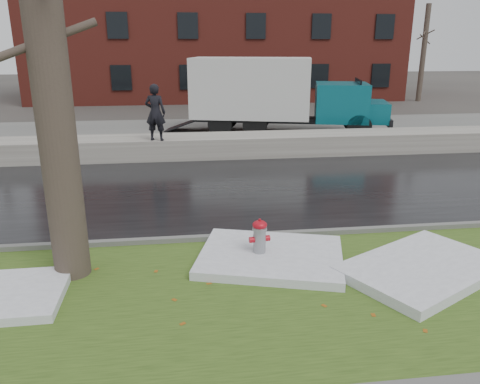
{
  "coord_description": "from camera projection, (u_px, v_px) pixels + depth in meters",
  "views": [
    {
      "loc": [
        -0.93,
        -7.88,
        3.89
      ],
      "look_at": [
        0.23,
        1.16,
        1.0
      ],
      "focal_mm": 35.0,
      "sensor_mm": 36.0,
      "label": 1
    }
  ],
  "objects": [
    {
      "name": "ground",
      "position": [
        236.0,
        262.0,
        8.74
      ],
      "size": [
        120.0,
        120.0,
        0.0
      ],
      "primitive_type": "plane",
      "color": "#47423D",
      "rests_on": "ground"
    },
    {
      "name": "verge",
      "position": [
        245.0,
        295.0,
        7.55
      ],
      "size": [
        60.0,
        4.5,
        0.04
      ],
      "primitive_type": "cube",
      "color": "#2E4717",
      "rests_on": "ground"
    },
    {
      "name": "road",
      "position": [
        216.0,
        190.0,
        12.99
      ],
      "size": [
        60.0,
        7.0,
        0.03
      ],
      "primitive_type": "cube",
      "color": "black",
      "rests_on": "ground"
    },
    {
      "name": "parking_lot",
      "position": [
        201.0,
        134.0,
        21.02
      ],
      "size": [
        60.0,
        9.0,
        0.03
      ],
      "primitive_type": "cube",
      "color": "slate",
      "rests_on": "ground"
    },
    {
      "name": "curb",
      "position": [
        230.0,
        238.0,
        9.66
      ],
      "size": [
        60.0,
        0.15,
        0.14
      ],
      "primitive_type": "cube",
      "color": "slate",
      "rests_on": "ground"
    },
    {
      "name": "snowbank",
      "position": [
        207.0,
        146.0,
        16.85
      ],
      "size": [
        60.0,
        1.6,
        0.75
      ],
      "primitive_type": "cube",
      "color": "#A7A399",
      "rests_on": "ground"
    },
    {
      "name": "brick_building",
      "position": [
        215.0,
        29.0,
        35.83
      ],
      "size": [
        26.0,
        12.0,
        10.0
      ],
      "primitive_type": "cube",
      "color": "maroon",
      "rests_on": "ground"
    },
    {
      "name": "bg_tree_center",
      "position": [
        102.0,
        53.0,
        31.58
      ],
      "size": [
        1.4,
        1.62,
        6.5
      ],
      "color": "brown",
      "rests_on": "ground"
    },
    {
      "name": "bg_tree_right",
      "position": [
        424.0,
        52.0,
        32.36
      ],
      "size": [
        1.4,
        1.62,
        6.5
      ],
      "color": "brown",
      "rests_on": "ground"
    },
    {
      "name": "fire_hydrant",
      "position": [
        259.0,
        238.0,
        8.61
      ],
      "size": [
        0.4,
        0.35,
        0.81
      ],
      "rotation": [
        0.0,
        0.0,
        0.14
      ],
      "color": "gray",
      "rests_on": "verge"
    },
    {
      "name": "tree",
      "position": [
        46.0,
        46.0,
        7.08
      ],
      "size": [
        1.52,
        1.76,
        7.6
      ],
      "rotation": [
        0.0,
        0.0,
        0.0
      ],
      "color": "brown",
      "rests_on": "verge"
    },
    {
      "name": "box_truck",
      "position": [
        275.0,
        94.0,
        20.81
      ],
      "size": [
        10.07,
        4.33,
        3.33
      ],
      "rotation": [
        0.0,
        0.0,
        -0.25
      ],
      "color": "black",
      "rests_on": "ground"
    },
    {
      "name": "worker",
      "position": [
        155.0,
        112.0,
        15.67
      ],
      "size": [
        0.78,
        0.61,
        1.9
      ],
      "primitive_type": "imported",
      "rotation": [
        0.0,
        0.0,
        2.89
      ],
      "color": "black",
      "rests_on": "snowbank"
    },
    {
      "name": "snow_patch_near",
      "position": [
        271.0,
        257.0,
        8.69
      ],
      "size": [
        3.05,
        2.64,
        0.16
      ],
      "primitive_type": "cube",
      "rotation": [
        0.0,
        0.0,
        -0.28
      ],
      "color": "white",
      "rests_on": "verge"
    },
    {
      "name": "snow_patch_side",
      "position": [
        423.0,
        268.0,
        8.21
      ],
      "size": [
        3.32,
        2.92,
        0.18
      ],
      "primitive_type": "cube",
      "rotation": [
        0.0,
        0.0,
        0.5
      ],
      "color": "white",
      "rests_on": "verge"
    }
  ]
}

